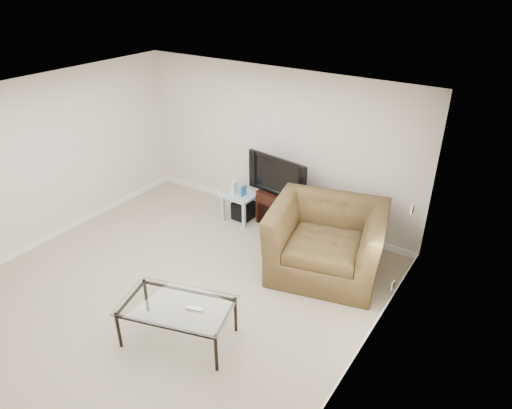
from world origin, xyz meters
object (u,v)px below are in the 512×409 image
Objects in this scene: tv_stand at (281,208)px; television at (281,175)px; coffee_table at (178,322)px; side_table at (241,206)px; subwoofer at (243,210)px; recliner at (327,230)px.

television is (-0.00, -0.03, 0.61)m from tv_stand.
coffee_table is (0.39, -2.89, -0.66)m from television.
subwoofer is (0.03, 0.02, -0.07)m from side_table.
television is at bearing 97.61° from coffee_table.
coffee_table is (1.03, -2.69, 0.01)m from side_table.
television reaches higher than tv_stand.
recliner is (1.19, -0.76, -0.24)m from television.
television reaches higher than subwoofer.
recliner is at bearing -24.18° from television.
recliner is at bearing -16.94° from side_table.
television is 0.95m from side_table.
subwoofer is at bearing 32.74° from side_table.
television is at bearing 132.99° from recliner.
television is 0.98m from subwoofer.
recliner reaches higher than television.
television is 3.47× the size of subwoofer.
subwoofer is at bearing -155.12° from television.
television is at bearing 17.32° from side_table.
side_table is (-0.64, -0.20, -0.67)m from television.
recliner reaches higher than tv_stand.
coffee_table is (-0.81, -2.13, -0.42)m from recliner.
coffee_table reaches higher than side_table.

